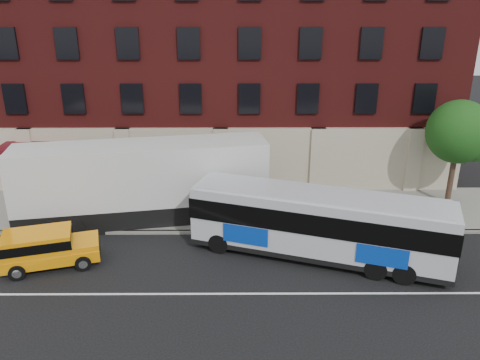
{
  "coord_description": "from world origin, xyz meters",
  "views": [
    {
      "loc": [
        1.05,
        -16.48,
        11.64
      ],
      "look_at": [
        1.16,
        5.5,
        3.2
      ],
      "focal_mm": 35.76,
      "sensor_mm": 36.0,
      "label": 1
    }
  ],
  "objects_px": {
    "city_bus": "(319,222)",
    "shipping_container": "(143,184)",
    "sign_pole": "(54,207)",
    "yellow_suv": "(45,247)",
    "street_tree": "(459,134)"
  },
  "relations": [
    {
      "from": "sign_pole",
      "to": "yellow_suv",
      "type": "height_order",
      "value": "sign_pole"
    },
    {
      "from": "city_bus",
      "to": "yellow_suv",
      "type": "distance_m",
      "value": 12.63
    },
    {
      "from": "city_bus",
      "to": "yellow_suv",
      "type": "bearing_deg",
      "value": -176.44
    },
    {
      "from": "yellow_suv",
      "to": "street_tree",
      "type": "bearing_deg",
      "value": 17.46
    },
    {
      "from": "shipping_container",
      "to": "city_bus",
      "type": "bearing_deg",
      "value": -24.14
    },
    {
      "from": "sign_pole",
      "to": "city_bus",
      "type": "height_order",
      "value": "city_bus"
    },
    {
      "from": "shipping_container",
      "to": "street_tree",
      "type": "bearing_deg",
      "value": 6.27
    },
    {
      "from": "sign_pole",
      "to": "shipping_container",
      "type": "height_order",
      "value": "shipping_container"
    },
    {
      "from": "city_bus",
      "to": "sign_pole",
      "type": "bearing_deg",
      "value": 169.04
    },
    {
      "from": "sign_pole",
      "to": "city_bus",
      "type": "bearing_deg",
      "value": -10.96
    },
    {
      "from": "shipping_container",
      "to": "yellow_suv",
      "type": "bearing_deg",
      "value": -127.74
    },
    {
      "from": "sign_pole",
      "to": "city_bus",
      "type": "relative_size",
      "value": 0.21
    },
    {
      "from": "city_bus",
      "to": "shipping_container",
      "type": "distance_m",
      "value": 9.75
    },
    {
      "from": "sign_pole",
      "to": "city_bus",
      "type": "xyz_separation_m",
      "value": [
        13.32,
        -2.58,
        0.36
      ]
    },
    {
      "from": "sign_pole",
      "to": "yellow_suv",
      "type": "xyz_separation_m",
      "value": [
        0.75,
        -3.36,
        -0.45
      ]
    }
  ]
}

